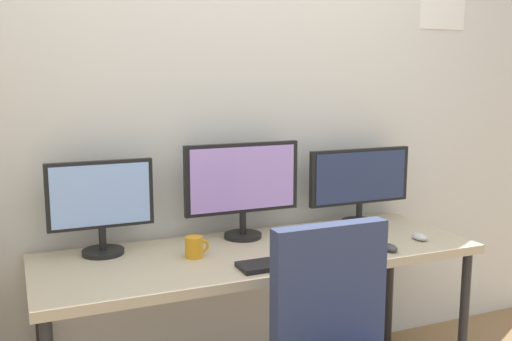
% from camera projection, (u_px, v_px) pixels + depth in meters
% --- Properties ---
extents(wall_back, '(4.35, 0.11, 2.60)m').
position_uv_depth(wall_back, '(227.00, 117.00, 2.85)').
color(wall_back, silver).
rests_on(wall_back, ground_plane).
extents(desk, '(1.95, 0.68, 0.74)m').
position_uv_depth(desk, '(260.00, 261.00, 2.57)').
color(desk, tan).
rests_on(desk, ground_plane).
extents(monitor_left, '(0.45, 0.18, 0.41)m').
position_uv_depth(monitor_left, '(101.00, 202.00, 2.47)').
color(monitor_left, black).
rests_on(monitor_left, desk).
extents(monitor_center, '(0.57, 0.18, 0.45)m').
position_uv_depth(monitor_center, '(242.00, 184.00, 2.71)').
color(monitor_center, black).
rests_on(monitor_center, desk).
extents(monitor_right, '(0.58, 0.18, 0.40)m').
position_uv_depth(monitor_right, '(360.00, 181.00, 2.97)').
color(monitor_right, black).
rests_on(monitor_right, desk).
extents(keyboard_main, '(0.38, 0.13, 0.02)m').
position_uv_depth(keyboard_main, '(283.00, 263.00, 2.35)').
color(keyboard_main, black).
rests_on(keyboard_main, desk).
extents(mouse_left_side, '(0.06, 0.10, 0.03)m').
position_uv_depth(mouse_left_side, '(389.00, 247.00, 2.54)').
color(mouse_left_side, '#38383D').
rests_on(mouse_left_side, desk).
extents(mouse_right_side, '(0.06, 0.10, 0.03)m').
position_uv_depth(mouse_right_side, '(420.00, 237.00, 2.71)').
color(mouse_right_side, silver).
rests_on(mouse_right_side, desk).
extents(coffee_mug, '(0.11, 0.08, 0.09)m').
position_uv_depth(coffee_mug, '(195.00, 247.00, 2.45)').
color(coffee_mug, orange).
rests_on(coffee_mug, desk).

